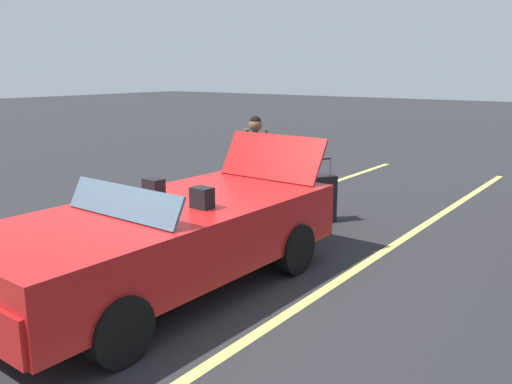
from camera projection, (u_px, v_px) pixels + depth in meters
ground_plane at (167, 290)px, 5.85m from camera, size 80.00×80.00×0.00m
lot_line_near at (92, 264)px, 6.61m from camera, size 18.00×0.12×0.01m
lot_line_mid at (271, 325)px, 5.04m from camera, size 18.00×0.12×0.01m
convertible_car at (150, 243)px, 5.57m from camera, size 4.24×1.89×1.50m
suitcase_large_black at (319, 198)px, 8.43m from camera, size 0.55×0.50×1.03m
suitcase_medium_bright at (282, 209)px, 8.00m from camera, size 0.26×0.41×0.99m
traveler_person at (255, 162)px, 8.42m from camera, size 0.28×0.61×1.65m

